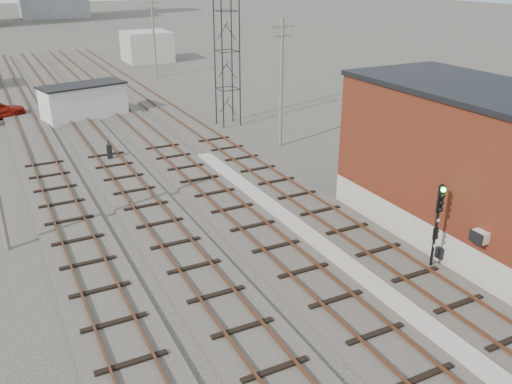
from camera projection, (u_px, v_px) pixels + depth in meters
ground at (98, 79)px, 63.28m from camera, size 320.00×320.00×0.00m
track_right at (178, 117)px, 47.01m from camera, size 3.20×90.00×0.39m
track_mid_right at (133, 122)px, 45.34m from camera, size 3.20×90.00×0.39m
track_mid_left at (84, 128)px, 43.66m from camera, size 3.20×90.00×0.39m
track_left at (31, 134)px, 41.99m from camera, size 3.20×90.00×0.39m
platform_curb at (315, 241)px, 25.60m from camera, size 0.90×28.00×0.26m
brick_building at (466, 162)px, 25.54m from camera, size 6.54×12.20×7.22m
lattice_tower at (227, 31)px, 42.13m from camera, size 1.60×1.60×15.00m
utility_pole_right_a at (281, 80)px, 37.83m from camera, size 1.80×0.24×9.00m
utility_pole_right_b at (154, 35)px, 62.51m from camera, size 1.80×0.24×9.00m
shed_right at (147, 46)px, 74.51m from camera, size 6.00×6.00×4.00m
signal_mast at (437, 221)px, 22.57m from camera, size 0.40×0.41×3.97m
switch_stand at (110, 152)px, 36.31m from camera, size 0.31×0.31×1.35m
site_trailer at (84, 101)px, 46.35m from camera, size 7.53×4.54×2.96m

